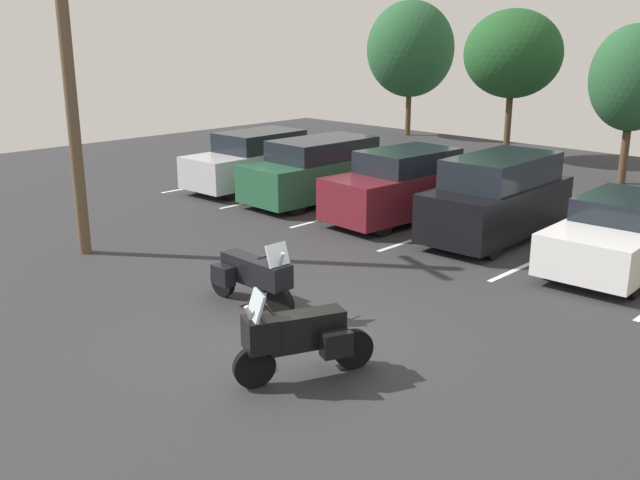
{
  "coord_description": "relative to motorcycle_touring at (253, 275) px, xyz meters",
  "views": [
    {
      "loc": [
        8.05,
        -7.44,
        4.9
      ],
      "look_at": [
        -1.27,
        2.04,
        1.01
      ],
      "focal_mm": 40.33,
      "sensor_mm": 36.0,
      "label": 1
    }
  ],
  "objects": [
    {
      "name": "ground",
      "position": [
        1.41,
        -0.45,
        -0.7
      ],
      "size": [
        44.0,
        44.0,
        0.1
      ],
      "primitive_type": "cube",
      "color": "#2D2D30"
    },
    {
      "name": "motorcycle_touring",
      "position": [
        0.0,
        0.0,
        0.0
      ],
      "size": [
        2.29,
        0.88,
        1.39
      ],
      "color": "black",
      "rests_on": "ground"
    },
    {
      "name": "motorcycle_second",
      "position": [
        2.57,
        -1.31,
        0.02
      ],
      "size": [
        1.19,
        2.04,
        1.43
      ],
      "color": "black",
      "rests_on": "ground"
    },
    {
      "name": "parking_stripes",
      "position": [
        -0.66,
        6.9,
        -0.64
      ],
      "size": [
        17.79,
        5.18,
        0.01
      ],
      "color": "silver",
      "rests_on": "ground"
    },
    {
      "name": "car_silver",
      "position": [
        -8.01,
        6.83,
        0.24
      ],
      "size": [
        1.98,
        4.48,
        1.79
      ],
      "color": "#B7B7BC",
      "rests_on": "ground"
    },
    {
      "name": "car_green",
      "position": [
        -5.24,
        6.99,
        0.27
      ],
      "size": [
        2.01,
        4.7,
        1.84
      ],
      "color": "#235638",
      "rests_on": "ground"
    },
    {
      "name": "car_maroon",
      "position": [
        -2.09,
        6.95,
        0.27
      ],
      "size": [
        2.1,
        4.44,
        1.87
      ],
      "color": "maroon",
      "rests_on": "ground"
    },
    {
      "name": "car_black",
      "position": [
        0.68,
        7.16,
        0.36
      ],
      "size": [
        1.97,
        4.52,
        2.03
      ],
      "color": "black",
      "rests_on": "ground"
    },
    {
      "name": "car_white",
      "position": [
        3.8,
        6.98,
        0.11
      ],
      "size": [
        2.13,
        4.56,
        1.54
      ],
      "color": "white",
      "rests_on": "ground"
    },
    {
      "name": "utility_pole",
      "position": [
        -5.38,
        -0.46,
        3.12
      ],
      "size": [
        1.73,
        0.73,
        7.24
      ],
      "color": "brown",
      "rests_on": "ground"
    },
    {
      "name": "tree_far_left",
      "position": [
        0.18,
        15.81,
        2.77
      ],
      "size": [
        2.73,
        2.73,
        5.12
      ],
      "color": "#4C3823",
      "rests_on": "ground"
    },
    {
      "name": "tree_center_left",
      "position": [
        -12.0,
        20.0,
        3.39
      ],
      "size": [
        4.1,
        4.1,
        6.26
      ],
      "color": "#4C3823",
      "rests_on": "ground"
    },
    {
      "name": "tree_right",
      "position": [
        -4.97,
        17.18,
        3.38
      ],
      "size": [
        3.69,
        3.69,
        5.69
      ],
      "color": "#4C3823",
      "rests_on": "ground"
    }
  ]
}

